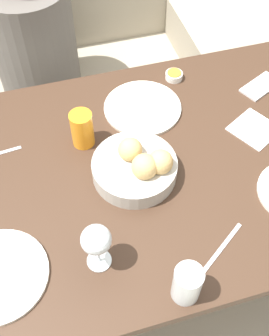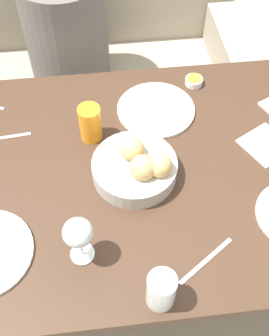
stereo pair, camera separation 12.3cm
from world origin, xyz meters
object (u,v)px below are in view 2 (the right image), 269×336
object	(u,v)px
bread_basket	(137,167)
spoon_coffee	(8,137)
seated_person	(72,68)
juice_glass	(90,123)
wine_glass	(78,234)
knife_silver	(206,261)
jam_bowl_honey	(194,81)
napkin	(266,145)
couch	(93,73)
water_tumbler	(159,290)
plate_far_center	(156,109)

from	to	relation	value
bread_basket	spoon_coffee	world-z (taller)	bread_basket
seated_person	juice_glass	size ratio (longest dim) A/B	9.37
wine_glass	knife_silver	size ratio (longest dim) A/B	0.96
bread_basket	jam_bowl_honey	size ratio (longest dim) A/B	4.08
jam_bowl_honey	napkin	distance (m)	0.35
knife_silver	napkin	size ratio (longest dim) A/B	0.89
bread_basket	napkin	xyz separation A→B (m)	(0.42, 0.07, -0.04)
wine_glass	jam_bowl_honey	xyz separation A→B (m)	(0.42, 0.61, -0.10)
couch	bread_basket	size ratio (longest dim) A/B	5.90
seated_person	water_tumbler	size ratio (longest dim) A/B	9.91
plate_far_center	wine_glass	bearing A→B (deg)	-118.16
knife_silver	spoon_coffee	distance (m)	0.72
juice_glass	wine_glass	xyz separation A→B (m)	(-0.05, -0.41, 0.05)
couch	seated_person	xyz separation A→B (m)	(-0.10, -0.15, 0.17)
plate_far_center	juice_glass	size ratio (longest dim) A/B	2.15
jam_bowl_honey	spoon_coffee	world-z (taller)	jam_bowl_honey
water_tumbler	spoon_coffee	distance (m)	0.70
knife_silver	spoon_coffee	size ratio (longest dim) A/B	1.14
water_tumbler	jam_bowl_honey	size ratio (longest dim) A/B	1.86
bread_basket	plate_far_center	xyz separation A→B (m)	(0.10, 0.26, -0.04)
wine_glass	spoon_coffee	distance (m)	0.50
seated_person	napkin	bearing A→B (deg)	-52.38
bread_basket	jam_bowl_honey	bearing A→B (deg)	56.55
juice_glass	jam_bowl_honey	xyz separation A→B (m)	(0.37, 0.21, -0.05)
couch	spoon_coffee	xyz separation A→B (m)	(-0.28, -0.84, 0.47)
seated_person	juice_glass	bearing A→B (deg)	-83.42
bread_basket	water_tumbler	distance (m)	0.38
seated_person	wine_glass	xyz separation A→B (m)	(0.04, -1.12, 0.41)
juice_glass	napkin	xyz separation A→B (m)	(0.54, -0.10, -0.06)
bread_basket	jam_bowl_honey	distance (m)	0.45
couch	spoon_coffee	distance (m)	1.00
couch	wine_glass	xyz separation A→B (m)	(-0.06, -1.27, 0.58)
seated_person	napkin	world-z (taller)	seated_person
water_tumbler	wine_glass	size ratio (longest dim) A/B	0.73
water_tumbler	spoon_coffee	bearing A→B (deg)	124.68
spoon_coffee	bread_basket	bearing A→B (deg)	-26.58
couch	napkin	world-z (taller)	couch
bread_basket	knife_silver	xyz separation A→B (m)	(0.15, -0.29, -0.04)
knife_silver	spoon_coffee	bearing A→B (deg)	137.56
juice_glass	jam_bowl_honey	bearing A→B (deg)	28.90
bread_basket	knife_silver	bearing A→B (deg)	-63.73
juice_glass	napkin	size ratio (longest dim) A/B	0.67
seated_person	juice_glass	xyz separation A→B (m)	(0.08, -0.71, 0.36)
couch	seated_person	size ratio (longest dim) A/B	1.30
bread_basket	wine_glass	size ratio (longest dim) A/B	1.60
juice_glass	knife_silver	size ratio (longest dim) A/B	0.74
water_tumbler	jam_bowl_honey	world-z (taller)	water_tumbler
couch	juice_glass	size ratio (longest dim) A/B	12.20
water_tumbler	couch	bearing A→B (deg)	94.73
jam_bowl_honey	knife_silver	bearing A→B (deg)	-98.72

